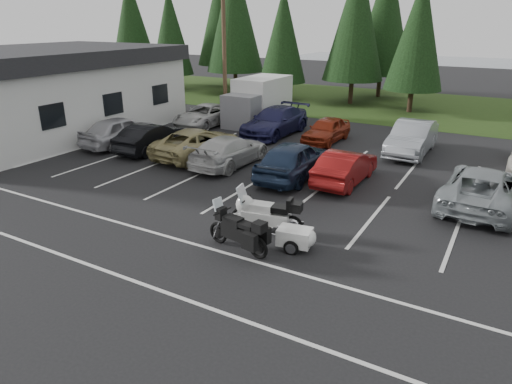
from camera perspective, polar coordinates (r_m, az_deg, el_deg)
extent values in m
plane|color=black|center=(16.48, 2.43, -2.47)|extent=(120.00, 120.00, 0.00)
cube|color=#203812|center=(38.65, 19.33, 10.01)|extent=(80.00, 16.00, 0.01)
cube|color=slate|center=(68.84, 27.97, 13.10)|extent=(70.00, 50.00, 0.02)
cylinder|color=#473321|center=(30.63, -3.98, 17.04)|extent=(0.26, 0.26, 9.00)
cube|color=silver|center=(18.15, 5.34, -0.27)|extent=(32.00, 16.00, 0.01)
cylinder|color=#332316|center=(50.39, -14.77, 14.21)|extent=(0.36, 0.36, 2.50)
cone|color=black|center=(50.11, -15.33, 19.87)|extent=(4.58, 4.58, 8.84)
cylinder|color=#332316|center=(45.46, -10.29, 13.68)|extent=(0.36, 0.36, 2.16)
cone|color=black|center=(45.15, -10.66, 19.12)|extent=(3.96, 3.96, 7.65)
cylinder|color=#332316|center=(43.20, -2.58, 14.03)|extent=(0.36, 0.36, 2.78)
cone|color=black|center=(42.89, -2.71, 21.44)|extent=(5.10, 5.10, 9.86)
cylinder|color=#332316|center=(39.35, 3.28, 12.86)|extent=(0.36, 0.36, 2.11)
cone|color=black|center=(38.99, 3.41, 19.01)|extent=(3.87, 3.87, 7.48)
cylinder|color=#332316|center=(38.62, 11.81, 12.69)|extent=(0.36, 0.36, 2.62)
cone|color=black|center=(38.27, 12.42, 20.45)|extent=(4.80, 4.80, 9.27)
cylinder|color=#332316|center=(36.15, 18.77, 11.21)|extent=(0.36, 0.36, 2.26)
cone|color=black|center=(35.75, 19.65, 18.33)|extent=(4.14, 4.14, 7.99)
cylinder|color=#332316|center=(48.86, -3.98, 14.86)|extent=(0.36, 0.36, 2.88)
cone|color=black|center=(48.60, -4.16, 21.62)|extent=(5.28, 5.28, 10.20)
cylinder|color=#332316|center=(42.71, 15.15, 13.23)|extent=(0.36, 0.36, 2.71)
cone|color=black|center=(42.39, 15.88, 20.49)|extent=(4.97, 4.97, 9.61)
imported|color=#B7B6BB|center=(26.09, -16.50, 7.36)|extent=(2.14, 4.82, 1.61)
imported|color=black|center=(24.56, -12.98, 6.68)|extent=(1.80, 4.48, 1.45)
imported|color=#998D58|center=(23.09, -7.35, 6.14)|extent=(2.61, 5.27, 1.44)
imported|color=#B9B8B6|center=(21.57, -3.30, 5.18)|extent=(2.02, 4.86, 1.40)
imported|color=#18263D|center=(19.81, 4.70, 4.08)|extent=(2.07, 4.88, 1.65)
imported|color=maroon|center=(19.52, 11.13, 3.11)|extent=(1.56, 4.27, 1.40)
imported|color=gray|center=(18.60, 26.45, 0.53)|extent=(2.74, 5.50, 1.50)
imported|color=#BBBAB8|center=(29.96, -6.36, 9.50)|extent=(2.33, 4.92, 1.36)
imported|color=#1C1C46|center=(27.39, 2.38, 8.81)|extent=(2.47, 5.62, 1.61)
imported|color=maroon|center=(26.05, 8.79, 7.68)|extent=(1.78, 4.08, 1.37)
imported|color=gray|center=(24.71, 18.91, 6.41)|extent=(1.76, 5.00, 1.65)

